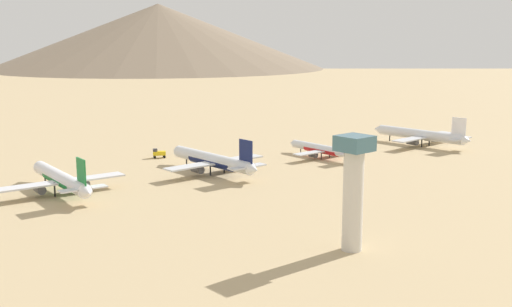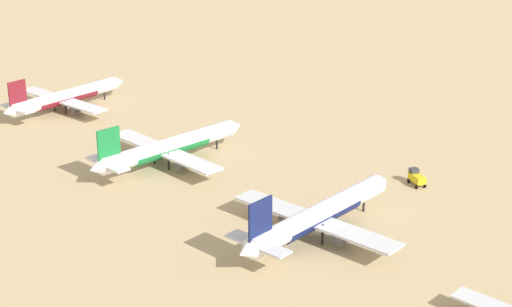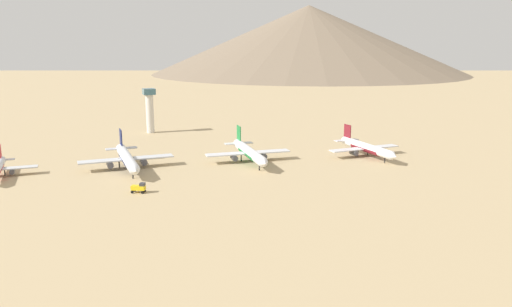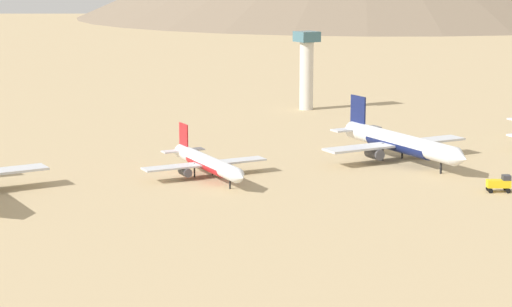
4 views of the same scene
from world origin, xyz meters
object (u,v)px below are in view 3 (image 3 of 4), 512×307
at_px(parked_jet_2, 127,158).
at_px(parked_jet_3, 249,152).
at_px(control_tower, 150,108).
at_px(parked_jet_4, 366,148).
at_px(service_truck, 139,187).

bearing_deg(parked_jet_2, parked_jet_3, 81.73).
bearing_deg(control_tower, parked_jet_4, 38.68).
height_order(parked_jet_2, parked_jet_3, parked_jet_2).
bearing_deg(control_tower, parked_jet_2, -17.00).
height_order(parked_jet_4, control_tower, control_tower).
distance_m(service_truck, control_tower, 131.60).
bearing_deg(parked_jet_3, service_truck, -61.46).
height_order(parked_jet_2, service_truck, parked_jet_2).
relative_size(parked_jet_2, control_tower, 1.88).
xyz_separation_m(parked_jet_4, service_truck, (20.24, -114.61, -2.39)).
distance_m(parked_jet_2, parked_jet_3, 55.82).
bearing_deg(service_truck, control_tower, 167.43).
xyz_separation_m(parked_jet_2, service_truck, (38.77, -1.29, -2.88)).
distance_m(parked_jet_2, parked_jet_4, 114.82).
distance_m(parked_jet_3, parked_jet_4, 59.01).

